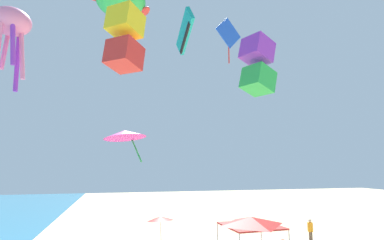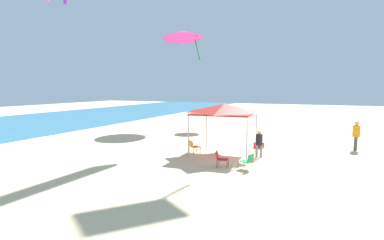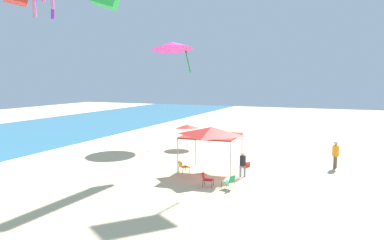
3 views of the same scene
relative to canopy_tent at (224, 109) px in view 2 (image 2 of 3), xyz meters
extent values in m
cube|color=beige|center=(-1.04, -3.06, -2.80)|extent=(120.00, 120.00, 0.10)
cylinder|color=#B7B7BC|center=(-1.61, -1.80, -1.53)|extent=(0.07, 0.07, 2.45)
cylinder|color=#B7B7BC|center=(1.82, -1.59, -1.53)|extent=(0.07, 0.07, 2.45)
cylinder|color=#B7B7BC|center=(-1.82, 1.59, -1.53)|extent=(0.07, 0.07, 2.45)
cylinder|color=#B7B7BC|center=(1.61, 1.80, -1.53)|extent=(0.07, 0.07, 2.45)
cube|color=red|center=(0.00, 0.00, -0.25)|extent=(3.71, 3.68, 0.10)
pyramid|color=red|center=(0.00, 0.00, 0.06)|extent=(3.63, 3.61, 0.53)
cylinder|color=silver|center=(7.41, 4.94, -1.68)|extent=(0.18, 0.14, 2.14)
cone|color=red|center=(7.47, 4.98, -0.77)|extent=(2.24, 2.23, 0.58)
cylinder|color=black|center=(-2.64, -1.93, -2.55)|extent=(0.02, 0.02, 0.40)
cylinder|color=black|center=(-3.13, -1.75, -2.55)|extent=(0.02, 0.02, 0.40)
cylinder|color=black|center=(-2.82, -2.42, -2.55)|extent=(0.02, 0.02, 0.40)
cylinder|color=black|center=(-3.31, -2.24, -2.55)|extent=(0.02, 0.02, 0.40)
cube|color=#198C4C|center=(-2.98, -2.08, -2.35)|extent=(0.67, 0.67, 0.03)
cube|color=#198C4C|center=(-3.08, -2.36, -2.14)|extent=(0.51, 0.29, 0.41)
cylinder|color=black|center=(-3.28, -1.22, -2.55)|extent=(0.02, 0.02, 0.40)
cylinder|color=black|center=(-2.76, -1.13, -2.55)|extent=(0.02, 0.02, 0.40)
cylinder|color=black|center=(-3.36, -0.70, -2.55)|extent=(0.02, 0.02, 0.40)
cylinder|color=black|center=(-2.84, -0.62, -2.55)|extent=(0.02, 0.02, 0.40)
cube|color=red|center=(-3.06, -0.92, -2.35)|extent=(0.60, 0.60, 0.03)
cube|color=red|center=(-3.11, -0.63, -2.14)|extent=(0.51, 0.21, 0.41)
cylinder|color=black|center=(-0.58, 1.31, -2.55)|extent=(0.02, 0.02, 0.40)
cylinder|color=black|center=(-0.28, 1.73, -2.55)|extent=(0.02, 0.02, 0.40)
cylinder|color=black|center=(-1.01, 1.61, -2.55)|extent=(0.02, 0.02, 0.40)
cylinder|color=black|center=(-0.70, 2.04, -2.55)|extent=(0.02, 0.02, 0.40)
cube|color=orange|center=(-0.64, 1.67, -2.35)|extent=(0.73, 0.73, 0.03)
cube|color=orange|center=(-0.88, 1.84, -2.14)|extent=(0.39, 0.48, 0.41)
cube|color=red|center=(2.62, -1.63, -2.57)|extent=(0.54, 0.68, 0.36)
cube|color=white|center=(2.62, -1.63, -2.37)|extent=(0.56, 0.70, 0.04)
cylinder|color=brown|center=(4.40, -7.51, -2.32)|extent=(0.17, 0.17, 0.86)
cylinder|color=brown|center=(4.73, -7.58, -2.32)|extent=(0.17, 0.17, 0.86)
cylinder|color=orange|center=(4.56, -7.54, -1.51)|extent=(0.45, 0.45, 0.75)
sphere|color=beige|center=(4.56, -7.54, -1.00)|extent=(0.28, 0.28, 0.28)
cylinder|color=slate|center=(-0.25, -2.07, -2.38)|extent=(0.14, 0.14, 0.73)
cylinder|color=slate|center=(-0.08, -2.30, -2.38)|extent=(0.14, 0.14, 0.73)
cylinder|color=black|center=(-0.17, -2.18, -1.70)|extent=(0.38, 0.38, 0.64)
sphere|color=tan|center=(-0.17, -2.18, -1.26)|extent=(0.24, 0.24, 0.24)
cone|color=#E02D9E|center=(10.87, 8.10, 6.74)|extent=(5.83, 5.83, 1.29)
cylinder|color=green|center=(12.06, 6.92, 5.38)|extent=(1.28, 1.29, 2.69)
camera|label=1|loc=(-19.37, 8.81, 3.63)|focal=28.48mm
camera|label=2|loc=(-17.16, -5.49, 1.29)|focal=27.58mm
camera|label=3|loc=(-22.58, -8.11, 3.45)|focal=34.53mm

